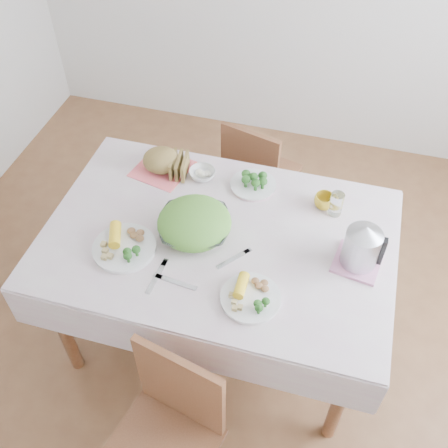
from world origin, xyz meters
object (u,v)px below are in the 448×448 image
(salad_bowl, at_px, (195,227))
(chair_near, at_px, (158,447))
(chair_far, at_px, (262,164))
(dinner_plate_right, at_px, (251,298))
(dining_table, at_px, (219,288))
(yellow_mug, at_px, (324,201))
(dinner_plate_left, at_px, (124,248))
(electric_kettle, at_px, (362,244))

(salad_bowl, bearing_deg, chair_near, -82.68)
(chair_far, bearing_deg, chair_near, 104.52)
(chair_far, height_order, dinner_plate_right, chair_far)
(dining_table, xyz_separation_m, yellow_mug, (0.41, 0.29, 0.42))
(dinner_plate_left, relative_size, yellow_mug, 3.00)
(dinner_plate_right, bearing_deg, electric_kettle, 37.90)
(salad_bowl, height_order, yellow_mug, salad_bowl)
(chair_far, xyz_separation_m, dinner_plate_left, (-0.37, -1.03, 0.31))
(dinner_plate_left, xyz_separation_m, dinner_plate_right, (0.57, -0.10, 0.00))
(dining_table, relative_size, dinner_plate_left, 5.21)
(dining_table, xyz_separation_m, electric_kettle, (0.59, 0.01, 0.51))
(salad_bowl, relative_size, yellow_mug, 3.32)
(dining_table, height_order, chair_near, chair_near)
(dinner_plate_right, relative_size, yellow_mug, 2.66)
(chair_near, relative_size, salad_bowl, 2.85)
(dinner_plate_right, xyz_separation_m, yellow_mug, (0.20, 0.58, 0.02))
(chair_near, bearing_deg, dinner_plate_right, 81.09)
(chair_near, xyz_separation_m, dinner_plate_left, (-0.36, 0.63, 0.31))
(dining_table, distance_m, dinner_plate_right, 0.53)
(dining_table, xyz_separation_m, chair_near, (0.00, -0.81, 0.09))
(chair_near, relative_size, yellow_mug, 9.46)
(salad_bowl, xyz_separation_m, dinner_plate_right, (0.31, -0.27, -0.03))
(yellow_mug, xyz_separation_m, electric_kettle, (0.18, -0.29, 0.09))
(yellow_mug, bearing_deg, chair_far, 125.33)
(dinner_plate_left, height_order, electric_kettle, electric_kettle)
(chair_near, height_order, yellow_mug, chair_near)
(salad_bowl, relative_size, dinner_plate_right, 1.25)
(dining_table, relative_size, yellow_mug, 15.63)
(dining_table, relative_size, salad_bowl, 4.70)
(chair_near, distance_m, salad_bowl, 0.87)
(chair_near, xyz_separation_m, electric_kettle, (0.59, 0.82, 0.42))
(chair_near, distance_m, dinner_plate_right, 0.65)
(chair_far, xyz_separation_m, electric_kettle, (0.57, -0.84, 0.42))
(chair_near, distance_m, dinner_plate_left, 0.79)
(dining_table, relative_size, dinner_plate_right, 5.88)
(dining_table, xyz_separation_m, salad_bowl, (-0.10, -0.01, 0.42))
(dining_table, bearing_deg, dinner_plate_right, -53.25)
(dining_table, distance_m, chair_near, 0.82)
(salad_bowl, xyz_separation_m, yellow_mug, (0.51, 0.31, -0.00))
(dining_table, height_order, dinner_plate_right, dinner_plate_right)
(chair_near, distance_m, electric_kettle, 1.09)
(dinner_plate_right, distance_m, electric_kettle, 0.49)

